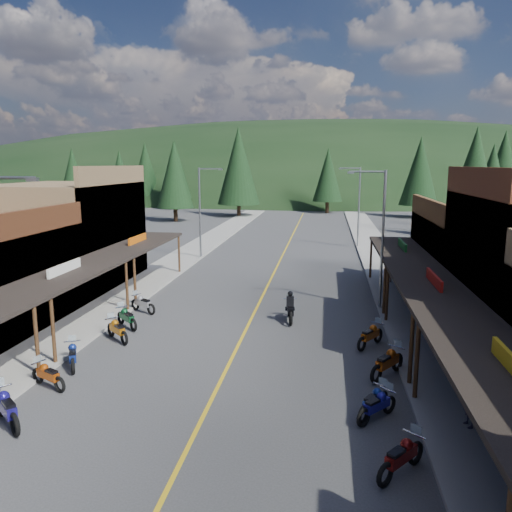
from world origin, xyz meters
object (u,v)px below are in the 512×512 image
at_px(pine_5, 503,166).
at_px(bike_east_8, 370,334).
at_px(pine_9, 492,180).
at_px(rider_on_bike, 290,309).
at_px(bike_west_6, 48,374).
at_px(bike_west_9, 127,317).
at_px(bike_east_6, 374,400).
at_px(pine_2, 239,166).
at_px(bike_west_7, 73,354).
at_px(pine_3, 328,175).
at_px(bike_east_7, 387,361).
at_px(shop_east_3, 486,259).
at_px(bike_east_5, 377,405).
at_px(pedestrian_east_a, 471,402).
at_px(bike_west_10, 143,303).
at_px(pine_4, 420,171).
at_px(pine_1, 175,170).
at_px(bike_west_8, 117,329).
at_px(streetlight_2, 380,233).
at_px(pedestrian_east_b, 391,271).
at_px(streetlight_1, 201,209).
at_px(streetlight_3, 357,203).
at_px(pine_11, 474,174).
at_px(bike_west_5, 6,407).
at_px(pine_7, 146,169).
at_px(pine_0, 73,174).
at_px(shop_west_3, 67,235).
at_px(pine_10, 174,175).
at_px(pine_8, 120,183).

xyz_separation_m(pine_5, bike_east_8, (-27.94, -70.19, -7.38)).
relative_size(pine_5, pine_9, 1.30).
bearing_deg(pine_9, rider_on_bike, -118.75).
relative_size(pine_5, bike_west_6, 7.21).
bearing_deg(bike_west_6, pine_5, -1.37).
relative_size(bike_west_9, bike_east_6, 1.10).
bearing_deg(pine_2, bike_west_7, -86.52).
xyz_separation_m(pine_2, pine_3, (14.00, 8.00, -1.51)).
xyz_separation_m(bike_west_6, bike_east_7, (12.74, 2.80, 0.10)).
distance_m(shop_east_3, bike_east_5, 18.26).
height_order(pine_9, pedestrian_east_a, pine_9).
bearing_deg(bike_west_10, pine_4, 7.44).
xyz_separation_m(pine_1, pine_4, (42.00, -10.00, 0.00)).
bearing_deg(bike_east_6, bike_west_8, -173.62).
bearing_deg(bike_east_8, streetlight_2, 115.72).
relative_size(pine_9, bike_east_6, 5.64).
relative_size(bike_west_6, pedestrian_east_a, 1.19).
height_order(rider_on_bike, pedestrian_east_b, pedestrian_east_b).
distance_m(streetlight_1, bike_west_7, 24.64).
height_order(streetlight_3, pine_5, pine_5).
bearing_deg(pine_11, bike_west_6, -121.88).
relative_size(streetlight_2, pedestrian_east_a, 4.92).
xyz_separation_m(bike_west_5, bike_west_6, (-0.19, 2.75, -0.11)).
distance_m(bike_west_8, bike_west_9, 1.92).
height_order(streetlight_3, pine_7, pine_7).
distance_m(bike_east_5, pedestrian_east_b, 19.77).
bearing_deg(bike_west_8, pine_4, 20.90).
xyz_separation_m(pine_0, pine_2, (30.00, -4.00, 1.51)).
relative_size(shop_west_3, bike_east_8, 5.14).
bearing_deg(shop_west_3, streetlight_3, 42.04).
bearing_deg(pine_4, shop_east_3, -94.98).
relative_size(pine_0, rider_on_bike, 4.68).
bearing_deg(pedestrian_east_b, pine_3, -103.23).
distance_m(bike_west_6, bike_west_8, 5.24).
distance_m(pine_10, pedestrian_east_a, 61.56).
relative_size(streetlight_3, pedestrian_east_b, 4.99).
height_order(pine_0, rider_on_bike, pine_0).
height_order(shop_east_3, pine_10, pine_10).
xyz_separation_m(shop_east_3, rider_on_bike, (-11.62, -6.16, -1.84)).
bearing_deg(bike_west_9, pine_8, 66.05).
height_order(pine_3, pine_7, pine_7).
relative_size(pine_2, pine_10, 1.21).
relative_size(pine_8, pine_9, 0.93).
xyz_separation_m(pine_3, pine_10, (-22.00, -16.00, 0.30)).
relative_size(pine_8, bike_west_10, 4.95).
xyz_separation_m(pine_10, pedestrian_east_a, (26.56, -55.23, -5.82)).
bearing_deg(shop_west_3, bike_east_5, -39.85).
bearing_deg(bike_east_7, bike_west_9, -162.89).
bearing_deg(bike_west_9, shop_east_3, -24.03).
height_order(pine_4, bike_east_6, pine_4).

